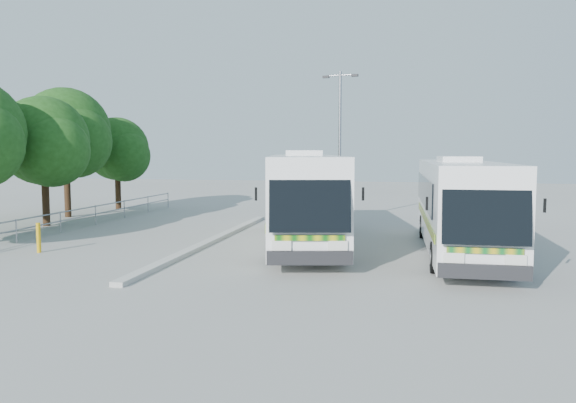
% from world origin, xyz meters
% --- Properties ---
extents(ground, '(100.00, 100.00, 0.00)m').
position_xyz_m(ground, '(0.00, 0.00, 0.00)').
color(ground, gray).
rests_on(ground, ground).
extents(kerb_divider, '(0.40, 16.00, 0.15)m').
position_xyz_m(kerb_divider, '(-2.30, 2.00, 0.07)').
color(kerb_divider, '#B2B2AD').
rests_on(kerb_divider, ground).
extents(railing, '(0.06, 22.00, 1.00)m').
position_xyz_m(railing, '(-10.00, 4.00, 0.74)').
color(railing, gray).
rests_on(railing, ground).
extents(tree_far_c, '(4.97, 4.69, 6.49)m').
position_xyz_m(tree_far_c, '(-12.12, 5.10, 4.26)').
color(tree_far_c, '#382314').
rests_on(tree_far_c, ground).
extents(tree_far_d, '(5.62, 5.30, 7.33)m').
position_xyz_m(tree_far_d, '(-13.31, 8.80, 4.82)').
color(tree_far_d, '#382314').
rests_on(tree_far_d, ground).
extents(tree_far_e, '(4.54, 4.28, 5.92)m').
position_xyz_m(tree_far_e, '(-12.63, 13.30, 3.89)').
color(tree_far_e, '#382314').
rests_on(tree_far_e, ground).
extents(coach_main, '(5.15, 13.14, 3.58)m').
position_xyz_m(coach_main, '(1.42, 2.59, 1.96)').
color(coach_main, white).
rests_on(coach_main, ground).
extents(coach_adjacent, '(2.73, 12.16, 3.36)m').
position_xyz_m(coach_adjacent, '(7.47, 1.54, 1.84)').
color(coach_adjacent, white).
rests_on(coach_adjacent, ground).
extents(lamppost, '(1.95, 0.53, 7.98)m').
position_xyz_m(lamppost, '(2.00, 10.34, 4.41)').
color(lamppost, gray).
rests_on(lamppost, ground).
extents(bollard, '(0.20, 0.20, 1.11)m').
position_xyz_m(bollard, '(-7.80, -1.64, 0.56)').
color(bollard, '#CF9C0C').
rests_on(bollard, ground).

